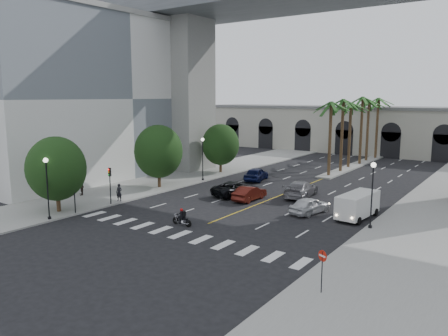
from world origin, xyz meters
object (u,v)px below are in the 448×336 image
traffic_signal_far (110,180)px  pedestrian_a (119,192)px  traffic_signal_near (74,187)px  car_e (256,174)px  pedestrian_b (80,186)px  motorcycle_rider (182,218)px  lamp_post_left_far (203,155)px  lamp_post_right (372,190)px  lamp_post_left_near (47,183)px  car_a (309,205)px  do_not_enter_sign (322,263)px  car_c (236,189)px  car_b (250,193)px  car_d (301,189)px  cargo_van (357,205)px

traffic_signal_far → pedestrian_a: size_ratio=2.12×
traffic_signal_near → car_e: (5.03, 22.67, -1.68)m
traffic_signal_far → pedestrian_b: traffic_signal_far is taller
motorcycle_rider → car_e: size_ratio=0.41×
lamp_post_left_far → car_e: (5.13, 4.17, -2.39)m
lamp_post_left_far → lamp_post_right: bearing=-19.3°
lamp_post_left_near → car_a: size_ratio=1.23×
motorcycle_rider → car_a: (6.85, 9.34, 0.09)m
lamp_post_left_far → pedestrian_b: lamp_post_left_far is taller
pedestrian_a → traffic_signal_near: bearing=-104.7°
traffic_signal_near → pedestrian_b: 7.31m
pedestrian_b → do_not_enter_sign: do_not_enter_sign is taller
traffic_signal_far → do_not_enter_sign: 24.92m
lamp_post_left_near → lamp_post_right: bearing=29.7°
traffic_signal_far → car_c: (7.63, 10.26, -1.76)m
car_a → do_not_enter_sign: bearing=128.0°
traffic_signal_far → lamp_post_right: bearing=16.0°
motorcycle_rider → traffic_signal_far: bearing=176.0°
car_b → car_e: (-4.77, 9.28, 0.10)m
car_a → car_c: bearing=-0.9°
motorcycle_rider → car_e: bearing=106.4°
traffic_signal_far → car_d: size_ratio=0.63×
car_d → traffic_signal_near: bearing=45.2°
car_a → traffic_signal_near: bearing=47.7°
car_a → pedestrian_b: pedestrian_b is taller
lamp_post_right → do_not_enter_sign: size_ratio=2.16×
pedestrian_b → car_a: bearing=56.1°
car_d → do_not_enter_sign: 22.85m
lamp_post_left_far → cargo_van: (20.90, -5.41, -2.01)m
motorcycle_rider → car_e: car_e is taller
lamp_post_right → car_a: size_ratio=1.23×
car_a → do_not_enter_sign: size_ratio=1.76×
cargo_van → do_not_enter_sign: bearing=-72.9°
motorcycle_rider → car_a: size_ratio=0.46×
lamp_post_left_near → cargo_van: 26.15m
do_not_enter_sign → lamp_post_left_near: bearing=-155.2°
lamp_post_right → car_c: (-15.07, 3.76, -2.47)m
motorcycle_rider → do_not_enter_sign: (14.10, -5.33, 1.15)m
car_d → pedestrian_b: (-18.84, -13.06, 0.26)m
lamp_post_left_near → cargo_van: lamp_post_left_near is taller
car_c → pedestrian_a: bearing=68.4°
lamp_post_left_near → car_c: 18.62m
car_a → do_not_enter_sign: 16.41m
lamp_post_right → pedestrian_a: 23.60m
car_c → pedestrian_b: (-13.10, -9.61, 0.35)m
traffic_signal_far → car_a: (16.80, 8.21, -1.77)m
car_c → pedestrian_a: 11.95m
lamp_post_left_far → car_d: bearing=-3.4°
car_c → lamp_post_left_near: bearing=84.6°
car_c → car_e: (-2.60, 8.41, 0.08)m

